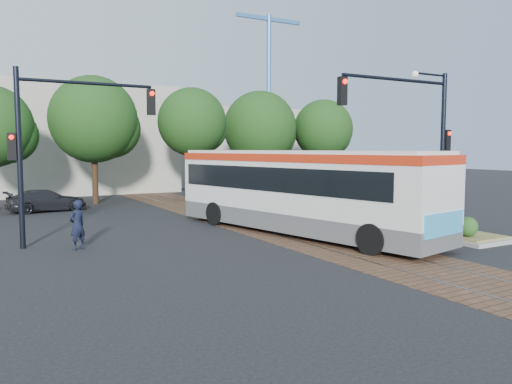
# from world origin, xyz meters

# --- Properties ---
(ground) EXTENTS (120.00, 120.00, 0.00)m
(ground) POSITION_xyz_m (0.00, 0.00, 0.00)
(ground) COLOR black
(ground) RESTS_ON ground
(trackbed) EXTENTS (3.60, 40.00, 0.02)m
(trackbed) POSITION_xyz_m (0.00, 4.00, 0.01)
(trackbed) COLOR brown
(trackbed) RESTS_ON ground
(tree_row) EXTENTS (26.40, 5.60, 7.67)m
(tree_row) POSITION_xyz_m (1.21, 16.42, 4.85)
(tree_row) COLOR #382314
(tree_row) RESTS_ON ground
(warehouses) EXTENTS (40.00, 13.00, 8.00)m
(warehouses) POSITION_xyz_m (-0.53, 28.75, 3.81)
(warehouses) COLOR #ADA899
(warehouses) RESTS_ON ground
(crane) EXTENTS (8.00, 0.50, 18.00)m
(crane) POSITION_xyz_m (18.00, 34.00, 10.88)
(crane) COLOR #3F72B2
(crane) RESTS_ON ground
(city_bus) EXTENTS (5.01, 12.43, 3.26)m
(city_bus) POSITION_xyz_m (0.20, 1.98, 1.82)
(city_bus) COLOR #4E4E50
(city_bus) RESTS_ON ground
(traffic_island) EXTENTS (2.20, 5.20, 1.13)m
(traffic_island) POSITION_xyz_m (4.82, -0.90, 0.33)
(traffic_island) COLOR gray
(traffic_island) RESTS_ON ground
(signal_pole_main) EXTENTS (5.49, 0.46, 6.00)m
(signal_pole_main) POSITION_xyz_m (3.86, -0.81, 4.16)
(signal_pole_main) COLOR black
(signal_pole_main) RESTS_ON ground
(signal_pole_left) EXTENTS (4.99, 0.34, 6.00)m
(signal_pole_left) POSITION_xyz_m (-8.37, 4.00, 3.86)
(signal_pole_left) COLOR black
(signal_pole_left) RESTS_ON ground
(officer) EXTENTS (0.72, 0.65, 1.65)m
(officer) POSITION_xyz_m (-7.93, 2.88, 0.82)
(officer) COLOR black
(officer) RESTS_ON ground
(parked_car) EXTENTS (4.19, 2.11, 1.17)m
(parked_car) POSITION_xyz_m (-7.56, 14.17, 0.58)
(parked_car) COLOR black
(parked_car) RESTS_ON ground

